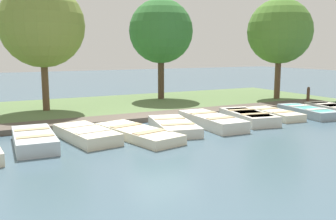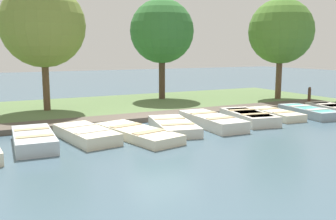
{
  "view_description": "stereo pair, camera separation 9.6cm",
  "coord_description": "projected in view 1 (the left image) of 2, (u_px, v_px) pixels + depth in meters",
  "views": [
    {
      "loc": [
        12.59,
        -6.22,
        2.84
      ],
      "look_at": [
        0.42,
        0.06,
        0.65
      ],
      "focal_mm": 40.0,
      "sensor_mm": 36.0,
      "label": 1
    },
    {
      "loc": [
        12.63,
        -6.13,
        2.84
      ],
      "look_at": [
        0.42,
        0.06,
        0.65
      ],
      "focal_mm": 40.0,
      "sensor_mm": 36.0,
      "label": 2
    }
  ],
  "objects": [
    {
      "name": "rowboat_3",
      "position": [
        86.0,
        134.0,
        11.93
      ],
      "size": [
        2.92,
        1.62,
        0.39
      ],
      "rotation": [
        0.0,
        0.0,
        0.17
      ],
      "color": "beige",
      "rests_on": "ground_plane"
    },
    {
      "name": "rowboat_7",
      "position": [
        248.0,
        117.0,
        14.97
      ],
      "size": [
        2.96,
        1.7,
        0.43
      ],
      "rotation": [
        0.0,
        0.0,
        -0.17
      ],
      "color": "beige",
      "rests_on": "ground_plane"
    },
    {
      "name": "ground_plane",
      "position": [
        162.0,
        125.0,
        14.31
      ],
      "size": [
        80.0,
        80.0,
        0.0
      ],
      "primitive_type": "plane",
      "color": "#425B6B"
    },
    {
      "name": "rowboat_6",
      "position": [
        211.0,
        121.0,
        14.1
      ],
      "size": [
        3.29,
        1.26,
        0.44
      ],
      "rotation": [
        0.0,
        0.0,
        -0.04
      ],
      "color": "beige",
      "rests_on": "ground_plane"
    },
    {
      "name": "rowboat_2",
      "position": [
        34.0,
        139.0,
        11.14
      ],
      "size": [
        2.86,
        1.24,
        0.43
      ],
      "rotation": [
        0.0,
        0.0,
        -0.05
      ],
      "color": "#B2BCC1",
      "rests_on": "ground_plane"
    },
    {
      "name": "rowboat_10",
      "position": [
        334.0,
        109.0,
        17.12
      ],
      "size": [
        2.95,
        1.57,
        0.37
      ],
      "rotation": [
        0.0,
        0.0,
        -0.18
      ],
      "color": "beige",
      "rests_on": "ground_plane"
    },
    {
      "name": "rowboat_8",
      "position": [
        275.0,
        114.0,
        15.95
      ],
      "size": [
        2.71,
        1.24,
        0.33
      ],
      "rotation": [
        0.0,
        0.0,
        -0.08
      ],
      "color": "beige",
      "rests_on": "ground_plane"
    },
    {
      "name": "park_tree_center",
      "position": [
        161.0,
        31.0,
        20.69
      ],
      "size": [
        3.54,
        3.54,
        5.66
      ],
      "color": "#4C3828",
      "rests_on": "ground_plane"
    },
    {
      "name": "mooring_post_far",
      "position": [
        308.0,
        96.0,
        19.68
      ],
      "size": [
        0.16,
        0.16,
        0.95
      ],
      "color": "brown",
      "rests_on": "ground_plane"
    },
    {
      "name": "park_tree_left",
      "position": [
        42.0,
        25.0,
        16.52
      ],
      "size": [
        3.73,
        3.73,
        5.8
      ],
      "color": "brown",
      "rests_on": "ground_plane"
    },
    {
      "name": "shore_bank",
      "position": [
        117.0,
        106.0,
        18.69
      ],
      "size": [
        8.0,
        24.0,
        0.12
      ],
      "color": "#567042",
      "rests_on": "ground_plane"
    },
    {
      "name": "rowboat_9",
      "position": [
        307.0,
        111.0,
        16.38
      ],
      "size": [
        2.97,
        1.45,
        0.39
      ],
      "rotation": [
        0.0,
        0.0,
        -0.12
      ],
      "color": "#8C9EA8",
      "rests_on": "ground_plane"
    },
    {
      "name": "dock_walkway",
      "position": [
        146.0,
        117.0,
        15.55
      ],
      "size": [
        1.31,
        20.32,
        0.2
      ],
      "color": "#51473D",
      "rests_on": "ground_plane"
    },
    {
      "name": "rowboat_4",
      "position": [
        137.0,
        133.0,
        12.25
      ],
      "size": [
        3.65,
        1.95,
        0.33
      ],
      "rotation": [
        0.0,
        0.0,
        0.22
      ],
      "color": "beige",
      "rests_on": "ground_plane"
    },
    {
      "name": "rowboat_5",
      "position": [
        173.0,
        126.0,
        13.33
      ],
      "size": [
        3.1,
        1.83,
        0.36
      ],
      "rotation": [
        0.0,
        0.0,
        -0.22
      ],
      "color": "beige",
      "rests_on": "ground_plane"
    },
    {
      "name": "park_tree_right",
      "position": [
        280.0,
        32.0,
        20.75
      ],
      "size": [
        3.58,
        3.58,
        5.68
      ],
      "color": "brown",
      "rests_on": "ground_plane"
    }
  ]
}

